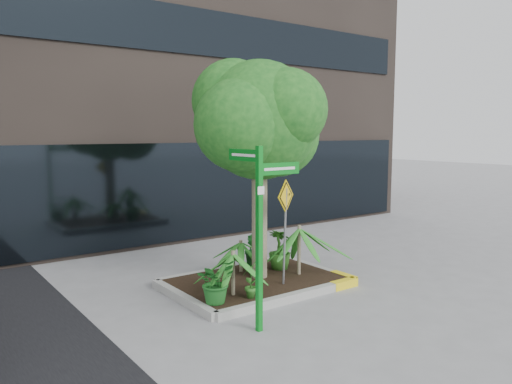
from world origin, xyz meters
TOP-DOWN VIEW (x-y plane):
  - ground at (0.00, 0.00)m, footprint 80.00×80.00m
  - planter at (0.23, 0.27)m, footprint 3.35×2.36m
  - tree at (0.33, 0.38)m, footprint 2.92×2.59m
  - palm_front at (1.08, 0.04)m, footprint 1.12×1.12m
  - palm_left at (-0.70, -0.25)m, footprint 0.89×0.89m
  - palm_back at (0.25, 0.89)m, footprint 0.73×0.73m
  - shrub_a at (-1.15, -0.41)m, footprint 0.81×0.81m
  - shrub_b at (1.02, 0.57)m, footprint 0.63×0.63m
  - shrub_c at (-0.54, -0.55)m, footprint 0.49×0.49m
  - shrub_d at (0.71, 1.08)m, footprint 0.52×0.52m
  - street_sign_post at (-1.01, -1.45)m, footprint 0.83×0.81m
  - cattle_sign at (0.42, -0.31)m, footprint 0.56×0.26m

SIDE VIEW (x-z plane):
  - ground at x=0.00m, z-range 0.00..0.00m
  - planter at x=0.23m, z-range 0.03..0.18m
  - shrub_c at x=-0.54m, z-range 0.15..0.81m
  - shrub_d at x=0.71m, z-range 0.15..0.87m
  - shrub_a at x=-1.15m, z-range 0.15..0.88m
  - shrub_b at x=1.02m, z-range 0.15..0.99m
  - palm_back at x=0.25m, z-range 0.35..1.16m
  - palm_left at x=-0.70m, z-range 0.39..1.38m
  - palm_front at x=1.08m, z-range 0.46..1.70m
  - cattle_sign at x=0.42m, z-range 0.50..2.47m
  - street_sign_post at x=-1.01m, z-range 0.33..3.11m
  - tree at x=0.33m, z-range 1.01..5.39m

